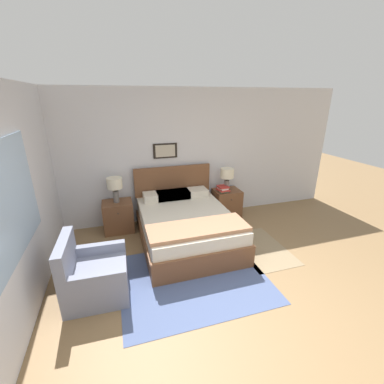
{
  "coord_description": "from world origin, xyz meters",
  "views": [
    {
      "loc": [
        -1.26,
        -1.88,
        2.4
      ],
      "look_at": [
        -0.16,
        1.65,
        1.04
      ],
      "focal_mm": 24.0,
      "sensor_mm": 36.0,
      "label": 1
    }
  ],
  "objects_px": {
    "armchair": "(93,276)",
    "nightstand_by_door": "(227,203)",
    "bed": "(186,225)",
    "nightstand_near_window": "(118,216)",
    "table_lamp_near_window": "(115,185)",
    "table_lamp_by_door": "(227,175)"
  },
  "relations": [
    {
      "from": "bed",
      "to": "table_lamp_near_window",
      "type": "height_order",
      "value": "bed"
    },
    {
      "from": "nightstand_near_window",
      "to": "nightstand_by_door",
      "type": "distance_m",
      "value": 2.23
    },
    {
      "from": "bed",
      "to": "table_lamp_near_window",
      "type": "distance_m",
      "value": 1.48
    },
    {
      "from": "nightstand_by_door",
      "to": "table_lamp_near_window",
      "type": "distance_m",
      "value": 2.32
    },
    {
      "from": "table_lamp_near_window",
      "to": "table_lamp_by_door",
      "type": "relative_size",
      "value": 1.0
    },
    {
      "from": "armchair",
      "to": "table_lamp_near_window",
      "type": "distance_m",
      "value": 1.84
    },
    {
      "from": "table_lamp_near_window",
      "to": "table_lamp_by_door",
      "type": "height_order",
      "value": "same"
    },
    {
      "from": "bed",
      "to": "nightstand_near_window",
      "type": "bearing_deg",
      "value": 146.23
    },
    {
      "from": "armchair",
      "to": "table_lamp_by_door",
      "type": "distance_m",
      "value": 3.15
    },
    {
      "from": "armchair",
      "to": "nightstand_by_door",
      "type": "distance_m",
      "value": 3.1
    },
    {
      "from": "bed",
      "to": "nightstand_by_door",
      "type": "height_order",
      "value": "bed"
    },
    {
      "from": "bed",
      "to": "armchair",
      "type": "relative_size",
      "value": 2.42
    },
    {
      "from": "bed",
      "to": "nightstand_near_window",
      "type": "relative_size",
      "value": 3.45
    },
    {
      "from": "bed",
      "to": "table_lamp_by_door",
      "type": "relative_size",
      "value": 4.27
    },
    {
      "from": "armchair",
      "to": "table_lamp_near_window",
      "type": "xyz_separation_m",
      "value": [
        0.37,
        1.68,
        0.64
      ]
    },
    {
      "from": "bed",
      "to": "armchair",
      "type": "height_order",
      "value": "bed"
    },
    {
      "from": "armchair",
      "to": "table_lamp_by_door",
      "type": "bearing_deg",
      "value": 124.86
    },
    {
      "from": "nightstand_by_door",
      "to": "table_lamp_by_door",
      "type": "bearing_deg",
      "value": 157.54
    },
    {
      "from": "bed",
      "to": "nightstand_near_window",
      "type": "xyz_separation_m",
      "value": [
        -1.12,
        0.75,
        -0.03
      ]
    },
    {
      "from": "nightstand_by_door",
      "to": "table_lamp_by_door",
      "type": "relative_size",
      "value": 1.24
    },
    {
      "from": "nightstand_near_window",
      "to": "table_lamp_by_door",
      "type": "distance_m",
      "value": 2.3
    },
    {
      "from": "nightstand_by_door",
      "to": "table_lamp_near_window",
      "type": "height_order",
      "value": "table_lamp_near_window"
    }
  ]
}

